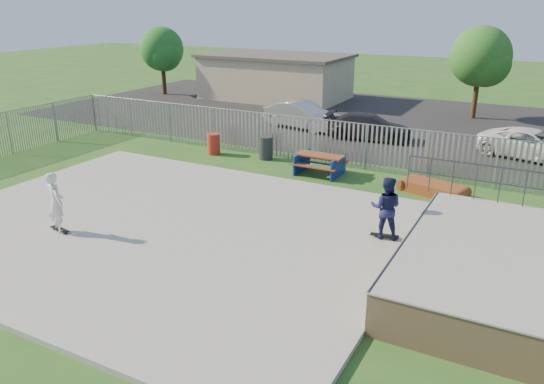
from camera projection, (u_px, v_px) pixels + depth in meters
The scene contains 19 objects.
ground at pixel (163, 229), 16.83m from camera, with size 120.00×120.00×0.00m, color #23571E.
concrete_slab at pixel (163, 227), 16.80m from camera, with size 15.00×12.00×0.15m, color gray.
quarter_pipe at pixel (487, 266), 13.31m from camera, with size 5.50×7.05×2.19m.
fence at pixel (261, 166), 19.86m from camera, with size 26.04×16.02×2.00m.
picnic_table at pixel (320, 164), 22.07m from camera, with size 2.01×1.66×0.84m.
funbox at pixel (433, 188), 19.84m from camera, with size 2.31×1.55×0.42m.
trash_bin_red at pixel (214, 144), 24.93m from camera, with size 0.59×0.59×0.98m, color #AC291A.
trash_bin_grey at pixel (266, 148), 24.14m from camera, with size 0.63×0.63×1.05m, color #27282A.
parking_lot at pixel (361, 119), 32.61m from camera, with size 40.00×18.00×0.02m, color black.
car_silver at pixel (302, 115), 29.86m from camera, with size 1.59×4.56×1.50m, color silver.
car_dark at pixel (369, 127), 27.55m from camera, with size 1.83×4.50×1.31m, color black.
car_white at pixel (533, 144), 24.12m from camera, with size 2.18×4.73×1.32m, color white.
building at pixel (276, 76), 38.92m from camera, with size 10.40×6.40×3.20m.
tree_left at pixel (162, 49), 40.03m from camera, with size 3.28×3.28×5.07m.
tree_mid at pixel (480, 57), 31.50m from camera, with size 3.58×3.58×5.52m.
skateboard_a at pixel (384, 236), 15.89m from camera, with size 0.82×0.36×0.08m.
skateboard_b at pixel (60, 230), 16.31m from camera, with size 0.82×0.34×0.08m.
skater_navy at pixel (386, 208), 15.58m from camera, with size 0.92×0.72×1.90m, color #161A46.
skater_white at pixel (56, 202), 16.00m from camera, with size 0.69×0.45×1.90m, color silver.
Camera 1 is at (10.29, -12.00, 6.82)m, focal length 35.00 mm.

